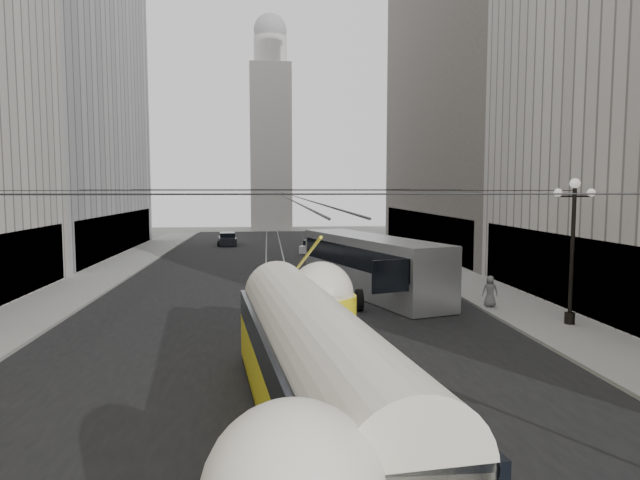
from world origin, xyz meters
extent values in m
cube|color=black|center=(0.00, 32.50, 0.00)|extent=(20.00, 85.00, 0.02)
cube|color=gray|center=(-12.00, 36.00, 0.07)|extent=(4.00, 72.00, 0.15)
cube|color=gray|center=(12.00, 36.00, 0.07)|extent=(4.00, 72.00, 0.15)
cube|color=gray|center=(-0.75, 32.50, 0.00)|extent=(0.12, 85.00, 0.04)
cube|color=gray|center=(0.75, 32.50, 0.00)|extent=(0.12, 85.00, 0.04)
cube|color=#999999|center=(-20.00, 48.00, 14.00)|extent=(12.00, 28.00, 28.00)
cube|color=black|center=(-14.05, 48.00, 2.00)|extent=(0.10, 25.20, 3.60)
cube|color=black|center=(14.05, 22.00, 2.00)|extent=(0.10, 18.00, 3.60)
cube|color=#514C47|center=(20.00, 48.00, 16.00)|extent=(12.00, 32.00, 32.00)
cube|color=black|center=(14.05, 48.00, 2.00)|extent=(0.10, 28.80, 3.60)
cube|color=#B2AFA8|center=(0.00, 80.00, 12.00)|extent=(6.00, 6.00, 24.00)
cylinder|color=#B2AFA8|center=(0.00, 80.00, 26.00)|extent=(4.80, 4.80, 4.00)
sphere|color=gray|center=(0.00, 80.00, 28.96)|extent=(4.80, 4.80, 4.80)
cylinder|color=black|center=(12.60, 18.00, 3.15)|extent=(0.18, 0.18, 6.00)
cylinder|color=black|center=(12.60, 18.00, 0.40)|extent=(0.44, 0.44, 0.50)
cylinder|color=black|center=(12.60, 18.00, 5.75)|extent=(1.60, 0.08, 0.08)
sphere|color=white|center=(12.60, 18.00, 6.30)|extent=(0.44, 0.44, 0.44)
sphere|color=white|center=(11.85, 18.00, 5.90)|extent=(0.36, 0.36, 0.36)
sphere|color=white|center=(13.35, 18.00, 5.90)|extent=(0.36, 0.36, 0.36)
cylinder|color=black|center=(0.00, 4.00, 6.00)|extent=(25.00, 0.03, 0.03)
cylinder|color=black|center=(0.00, 18.00, 6.00)|extent=(25.00, 0.03, 0.03)
cylinder|color=black|center=(0.00, 32.00, 6.00)|extent=(25.00, 0.03, 0.03)
cylinder|color=black|center=(0.00, 46.00, 6.00)|extent=(25.00, 0.03, 0.03)
cylinder|color=black|center=(0.00, 36.00, 5.80)|extent=(0.03, 72.00, 0.03)
cylinder|color=black|center=(0.40, 36.00, 5.80)|extent=(0.03, 72.00, 0.03)
cube|color=yellow|center=(0.50, 7.97, 1.03)|extent=(4.16, 13.89, 1.66)
cube|color=black|center=(0.50, 7.97, 0.24)|extent=(4.11, 13.48, 0.29)
cube|color=black|center=(0.50, 7.97, 2.10)|extent=(4.15, 13.69, 0.83)
cylinder|color=silver|center=(0.50, 7.97, 2.39)|extent=(3.84, 13.65, 2.25)
cylinder|color=yellow|center=(1.31, 14.66, 1.12)|extent=(2.54, 2.54, 2.25)
sphere|color=silver|center=(1.31, 14.66, 2.30)|extent=(2.35, 2.35, 2.35)
cube|color=#ACAFB2|center=(5.28, 26.54, 1.69)|extent=(6.70, 13.31, 3.28)
cube|color=black|center=(5.28, 26.54, 2.24)|extent=(6.58, 12.88, 1.20)
cube|color=black|center=(5.28, 20.03, 2.08)|extent=(2.42, 0.88, 1.53)
cylinder|color=black|center=(3.92, 22.14, 0.55)|extent=(0.30, 1.09, 1.09)
cylinder|color=black|center=(6.65, 22.14, 0.55)|extent=(0.30, 1.09, 1.09)
cylinder|color=black|center=(3.92, 30.93, 0.55)|extent=(0.30, 1.09, 1.09)
cylinder|color=black|center=(6.65, 30.93, 0.55)|extent=(0.30, 1.09, 1.09)
cube|color=white|center=(3.75, 47.89, 0.42)|extent=(3.03, 4.31, 0.71)
cube|color=black|center=(3.75, 47.89, 0.93)|extent=(2.17, 2.58, 0.67)
cylinder|color=black|center=(3.02, 46.54, 0.28)|extent=(0.22, 0.57, 0.57)
cylinder|color=black|center=(4.49, 46.54, 0.28)|extent=(0.22, 0.57, 0.57)
cylinder|color=black|center=(3.02, 49.25, 0.28)|extent=(0.22, 0.57, 0.57)
cylinder|color=black|center=(4.49, 49.25, 0.28)|extent=(0.22, 0.57, 0.57)
cube|color=black|center=(-4.93, 56.00, 0.46)|extent=(2.24, 4.50, 0.77)
cube|color=black|center=(-4.93, 56.00, 1.01)|extent=(1.82, 2.54, 0.73)
cylinder|color=black|center=(-5.73, 54.52, 0.31)|extent=(0.22, 0.62, 0.62)
cylinder|color=black|center=(-4.12, 54.52, 0.31)|extent=(0.22, 0.62, 0.62)
cylinder|color=black|center=(-5.73, 57.47, 0.31)|extent=(0.22, 0.62, 0.62)
cylinder|color=black|center=(-4.12, 57.47, 0.31)|extent=(0.22, 0.62, 0.62)
imported|color=slate|center=(10.50, 21.82, 0.94)|extent=(0.87, 0.67, 1.58)
camera|label=1|loc=(-0.60, -5.51, 6.10)|focal=32.00mm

